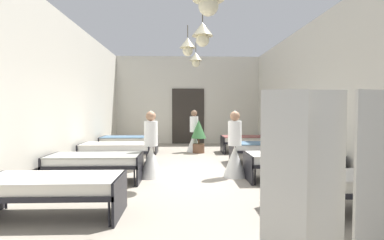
% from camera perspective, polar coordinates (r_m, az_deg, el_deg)
% --- Properties ---
extents(ground_plane, '(6.83, 11.65, 0.10)m').
position_cam_1_polar(ground_plane, '(6.99, 0.15, -10.70)').
color(ground_plane, '#9E9384').
extents(room_shell, '(6.63, 11.25, 3.80)m').
position_cam_1_polar(room_shell, '(8.14, -0.19, 5.05)').
color(room_shell, beige).
rests_on(room_shell, ground).
extents(bed_left_row_0, '(1.90, 0.84, 0.57)m').
position_cam_1_polar(bed_left_row_0, '(4.48, -26.35, -11.92)').
color(bed_left_row_0, black).
rests_on(bed_left_row_0, ground).
extents(bed_right_row_0, '(1.90, 0.84, 0.57)m').
position_cam_1_polar(bed_right_row_0, '(4.71, 28.13, -11.27)').
color(bed_right_row_0, black).
rests_on(bed_right_row_0, ground).
extents(bed_left_row_1, '(1.90, 0.84, 0.57)m').
position_cam_1_polar(bed_left_row_1, '(6.23, -19.05, -7.85)').
color(bed_left_row_1, black).
rests_on(bed_left_row_1, ground).
extents(bed_right_row_1, '(1.90, 0.84, 0.57)m').
position_cam_1_polar(bed_right_row_1, '(6.39, 19.49, -7.60)').
color(bed_right_row_1, black).
rests_on(bed_right_row_1, ground).
extents(bed_left_row_2, '(1.90, 0.84, 0.57)m').
position_cam_1_polar(bed_left_row_2, '(8.04, -15.05, -5.53)').
color(bed_left_row_2, black).
rests_on(bed_left_row_2, ground).
extents(bed_right_row_2, '(1.90, 0.84, 0.57)m').
position_cam_1_polar(bed_right_row_2, '(8.17, 14.59, -5.40)').
color(bed_right_row_2, black).
rests_on(bed_right_row_2, ground).
extents(bed_left_row_3, '(1.90, 0.84, 0.57)m').
position_cam_1_polar(bed_left_row_3, '(9.88, -12.55, -4.06)').
color(bed_left_row_3, black).
rests_on(bed_left_row_3, ground).
extents(bed_right_row_3, '(1.90, 0.84, 0.57)m').
position_cam_1_polar(bed_right_row_3, '(9.99, 11.48, -3.98)').
color(bed_right_row_3, black).
rests_on(bed_right_row_3, ground).
extents(nurse_near_aisle, '(0.52, 0.52, 1.49)m').
position_cam_1_polar(nurse_near_aisle, '(9.99, 0.41, -3.42)').
color(nurse_near_aisle, white).
rests_on(nurse_near_aisle, ground).
extents(nurse_mid_aisle, '(0.52, 0.52, 1.49)m').
position_cam_1_polar(nurse_mid_aisle, '(6.33, -8.29, -6.75)').
color(nurse_mid_aisle, white).
rests_on(nurse_mid_aisle, ground).
extents(nurse_far_aisle, '(0.52, 0.52, 1.49)m').
position_cam_1_polar(nurse_far_aisle, '(6.40, 8.64, -6.66)').
color(nurse_far_aisle, white).
rests_on(nurse_far_aisle, ground).
extents(potted_plant, '(0.52, 0.52, 1.14)m').
position_cam_1_polar(potted_plant, '(9.71, 1.35, -2.75)').
color(potted_plant, brown).
rests_on(potted_plant, ground).
extents(privacy_screen, '(1.25, 0.17, 1.70)m').
position_cam_1_polar(privacy_screen, '(3.01, 25.50, -10.80)').
color(privacy_screen, silver).
rests_on(privacy_screen, ground).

